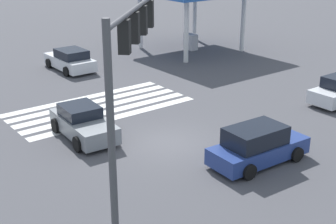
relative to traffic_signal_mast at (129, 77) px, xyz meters
name	(u,v)px	position (x,y,z in m)	size (l,w,h in m)	color
ground_plane	(168,143)	(-5.64, -5.64, -5.48)	(153.40, 153.40, 0.00)	#47474C
crosswalk_markings	(100,107)	(-5.64, -11.81, -5.48)	(9.96, 4.40, 0.01)	silver
traffic_signal_mast	(129,77)	(0.00, 0.00, 0.00)	(4.06, 4.06, 7.30)	#47474C
car_0	(83,123)	(-2.97, -8.69, -4.79)	(2.21, 4.28, 1.48)	gray
car_1	(258,146)	(-7.39, -1.86, -4.72)	(4.48, 2.15, 1.63)	navy
car_2	(70,60)	(-7.87, -19.79, -4.77)	(2.19, 4.50, 1.52)	silver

